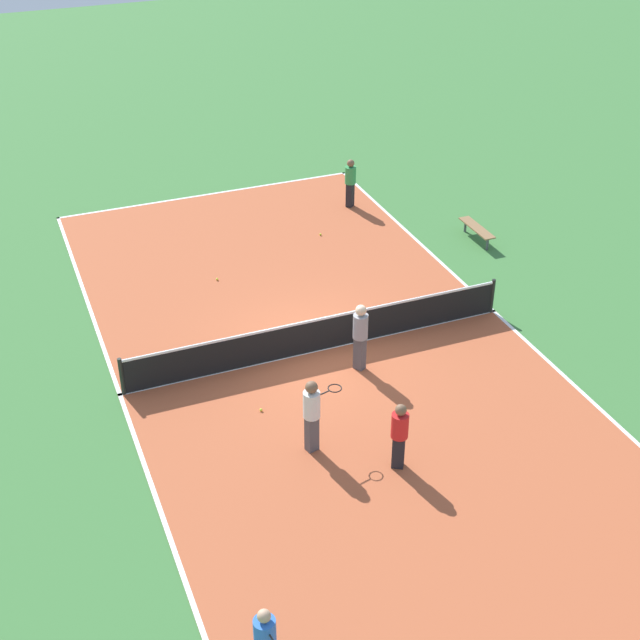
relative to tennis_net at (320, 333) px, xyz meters
name	(u,v)px	position (x,y,z in m)	size (l,w,h in m)	color
ground_plane	(320,351)	(0.00, 0.00, -0.52)	(80.00, 80.00, 0.00)	#3D7538
court_surface	(320,350)	(0.00, 0.00, -0.51)	(10.12, 20.55, 0.02)	#B75633
tennis_net	(320,333)	(0.00, 0.00, 0.00)	(9.92, 0.10, 0.98)	black
bench	(477,229)	(-6.71, -3.85, -0.13)	(0.36, 1.62, 0.45)	olive
player_near_blue	(265,639)	(4.26, 8.35, 0.33)	(0.44, 0.97, 1.47)	navy
player_baseline_gray	(360,333)	(-0.59, 1.09, 0.52)	(0.49, 0.49, 1.77)	#4C4C51
player_far_white	(312,411)	(1.57, 3.46, 0.52)	(0.99, 0.56, 1.77)	#4C4C51
player_far_green	(350,180)	(-4.10, -7.55, 0.43)	(0.51, 0.51, 1.63)	black
player_coach_red	(399,432)	(0.12, 4.63, 0.40)	(0.50, 0.50, 1.59)	black
tennis_ball_midcourt	(320,234)	(-2.38, -5.91, -0.46)	(0.07, 0.07, 0.07)	#CCE033
tennis_ball_left_sideline	(261,410)	(2.17, 1.81, -0.46)	(0.07, 0.07, 0.07)	#CCE033
tennis_ball_right_alley	(217,279)	(1.39, -4.37, -0.46)	(0.07, 0.07, 0.07)	#CCE033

